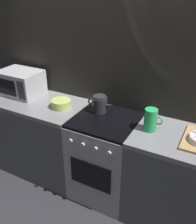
{
  "coord_description": "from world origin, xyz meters",
  "views": [
    {
      "loc": [
        0.9,
        -1.84,
        2.05
      ],
      "look_at": [
        -0.08,
        0.0,
        0.95
      ],
      "focal_mm": 40.24,
      "sensor_mm": 36.0,
      "label": 1
    }
  ],
  "objects_px": {
    "stove_unit": "(105,157)",
    "pitcher": "(151,120)",
    "kettle": "(100,104)",
    "microwave": "(21,83)",
    "mixing_bowl": "(61,104)"
  },
  "relations": [
    {
      "from": "microwave",
      "to": "pitcher",
      "type": "xyz_separation_m",
      "value": [
        1.52,
        -0.07,
        -0.03
      ]
    },
    {
      "from": "mixing_bowl",
      "to": "pitcher",
      "type": "distance_m",
      "value": 0.93
    },
    {
      "from": "microwave",
      "to": "mixing_bowl",
      "type": "height_order",
      "value": "microwave"
    },
    {
      "from": "microwave",
      "to": "kettle",
      "type": "bearing_deg",
      "value": 1.95
    },
    {
      "from": "stove_unit",
      "to": "pitcher",
      "type": "height_order",
      "value": "pitcher"
    },
    {
      "from": "kettle",
      "to": "pitcher",
      "type": "bearing_deg",
      "value": -10.89
    },
    {
      "from": "microwave",
      "to": "pitcher",
      "type": "bearing_deg",
      "value": -2.69
    },
    {
      "from": "stove_unit",
      "to": "pitcher",
      "type": "relative_size",
      "value": 4.5
    },
    {
      "from": "microwave",
      "to": "pitcher",
      "type": "relative_size",
      "value": 2.3
    },
    {
      "from": "microwave",
      "to": "pitcher",
      "type": "height_order",
      "value": "microwave"
    },
    {
      "from": "mixing_bowl",
      "to": "kettle",
      "type": "bearing_deg",
      "value": 14.97
    },
    {
      "from": "stove_unit",
      "to": "kettle",
      "type": "bearing_deg",
      "value": 138.92
    },
    {
      "from": "kettle",
      "to": "pitcher",
      "type": "height_order",
      "value": "pitcher"
    },
    {
      "from": "stove_unit",
      "to": "microwave",
      "type": "height_order",
      "value": "microwave"
    },
    {
      "from": "pitcher",
      "to": "stove_unit",
      "type": "bearing_deg",
      "value": -179.87
    }
  ]
}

